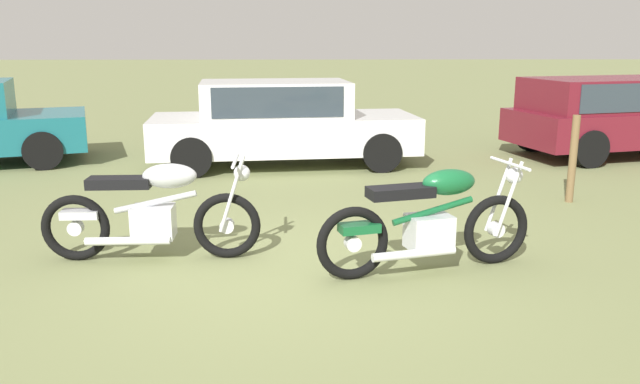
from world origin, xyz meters
name	(u,v)px	position (x,y,z in m)	size (l,w,h in m)	color
ground_plane	(289,267)	(0.00, 0.00, 0.00)	(120.00, 120.00, 0.00)	olive
motorcycle_silver	(153,212)	(-1.32, 0.26, 0.49)	(2.13, 0.64, 1.02)	black
motorcycle_green	(430,221)	(1.31, -0.12, 0.49)	(2.09, 0.89, 1.02)	black
car_white	(280,119)	(-0.27, 5.04, 0.80)	(4.60, 2.21, 1.43)	silver
car_burgundy	(618,111)	(5.88, 5.82, 0.83)	(4.48, 2.75, 1.43)	maroon
fence_post_wooden	(573,159)	(3.68, 2.42, 0.58)	(0.10, 0.10, 1.16)	brown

